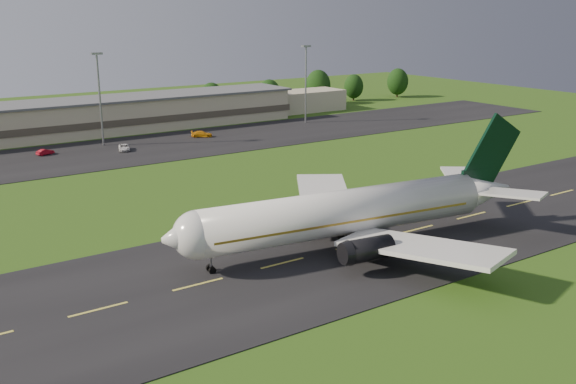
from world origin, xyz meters
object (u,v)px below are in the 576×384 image
service_vehicle_d (202,134)px  service_vehicle_b (45,152)px  airliner (350,212)px  terminal (86,118)px  service_vehicle_c (124,147)px  light_mast_centre (99,88)px  light_mast_east (306,75)px

service_vehicle_d → service_vehicle_b: bearing=117.8°
service_vehicle_b → airliner: bearing=173.4°
terminal → service_vehicle_d: 28.93m
terminal → service_vehicle_c: 24.29m
airliner → service_vehicle_c: 72.40m
service_vehicle_b → service_vehicle_d: size_ratio=0.73×
service_vehicle_b → terminal: bearing=-57.4°
terminal → light_mast_centre: size_ratio=7.13×
terminal → service_vehicle_b: size_ratio=39.99×
service_vehicle_b → service_vehicle_d: bearing=-110.6°
airliner → light_mast_centre: 80.67m
light_mast_east → service_vehicle_d: light_mast_east is taller
service_vehicle_c → light_mast_east: bearing=25.7°
terminal → light_mast_east: size_ratio=7.13×
airliner → terminal: airliner is taller
terminal → light_mast_east: (53.60, -16.18, 8.75)m
service_vehicle_c → light_mast_centre: bearing=120.7°
service_vehicle_d → light_mast_centre: bearing=110.2°
light_mast_centre → service_vehicle_d: size_ratio=4.11×
terminal → light_mast_centre: (-1.40, -16.18, 8.75)m
service_vehicle_d → light_mast_east: bearing=-55.6°
light_mast_centre → airliner: bearing=-86.5°
light_mast_centre → service_vehicle_b: bearing=-167.7°
light_mast_east → service_vehicle_d: (-32.45, -3.31, -11.92)m
service_vehicle_b → light_mast_centre: bearing=-97.6°
light_mast_east → terminal: bearing=163.2°
service_vehicle_c → service_vehicle_d: size_ratio=0.96×
airliner → terminal: bearing=99.8°
airliner → light_mast_centre: bearing=101.2°
light_mast_centre → light_mast_east: (55.00, 0.00, 0.00)m
airliner → terminal: 96.37m
light_mast_centre → service_vehicle_b: light_mast_centre is taller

